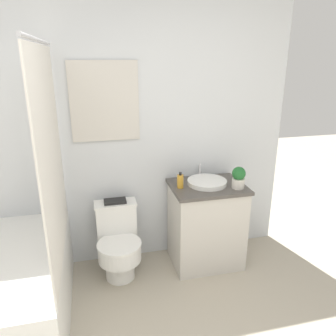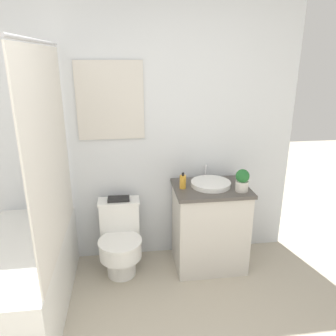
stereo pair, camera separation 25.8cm
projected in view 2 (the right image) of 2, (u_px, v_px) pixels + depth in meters
wall_back at (121, 130)px, 2.92m from camera, size 3.21×0.07×2.50m
shower_area at (24, 274)px, 2.48m from camera, size 0.64×1.33×1.98m
toilet at (120, 240)px, 2.95m from camera, size 0.38×0.52×0.65m
vanity at (209, 226)px, 3.02m from camera, size 0.66×0.51×0.79m
sink at (211, 184)px, 2.90m from camera, size 0.35×0.39×0.13m
soap_bottle at (183, 182)px, 2.84m from camera, size 0.06×0.06×0.14m
potted_plant at (242, 180)px, 2.77m from camera, size 0.12×0.12×0.19m
book_on_tank at (119, 199)px, 2.95m from camera, size 0.19×0.11×0.02m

